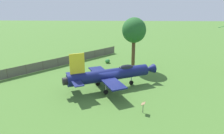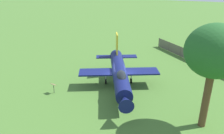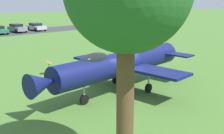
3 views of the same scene
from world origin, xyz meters
name	(u,v)px [view 2 (image 2 of 3)]	position (x,y,z in m)	size (l,w,h in m)	color
ground_plane	(119,88)	(0.00, 0.00, 0.00)	(200.00, 200.00, 0.00)	#47722D
display_jet	(120,73)	(-0.15, 0.32, 1.96)	(8.77, 12.21, 5.15)	#111951
shade_tree	(215,52)	(-8.74, 3.60, 6.43)	(4.43, 3.90, 8.58)	brown
perimeter_fence	(218,67)	(-10.16, -8.55, 0.84)	(18.61, 17.34, 1.58)	#4C4238
info_plaque	(53,86)	(5.99, 3.76, 0.85)	(0.68, 0.54, 1.14)	#333333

